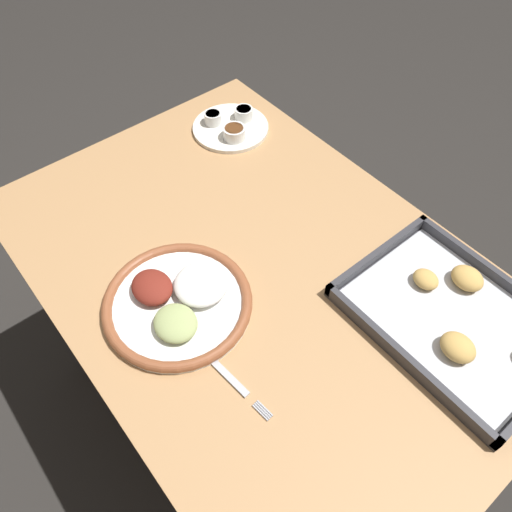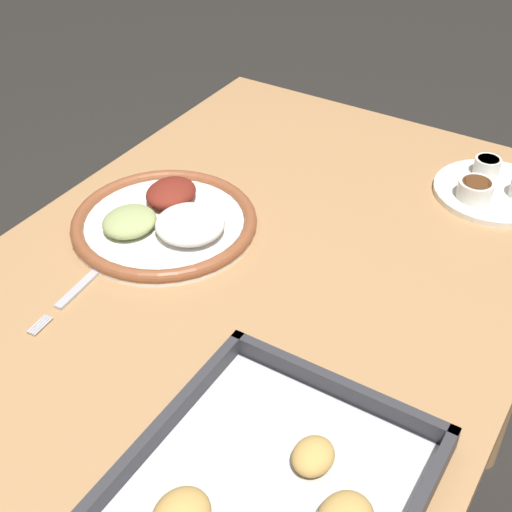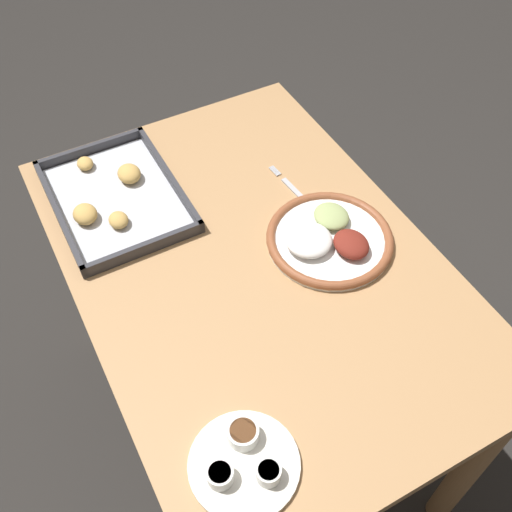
% 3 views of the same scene
% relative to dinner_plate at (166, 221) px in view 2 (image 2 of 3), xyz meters
% --- Properties ---
extents(dining_table, '(1.08, 0.73, 0.76)m').
position_rel_dinner_plate_xyz_m(dining_table, '(0.03, 0.17, -0.15)').
color(dining_table, '#AD7F51').
rests_on(dining_table, ground_plane).
extents(dinner_plate, '(0.28, 0.28, 0.05)m').
position_rel_dinner_plate_xyz_m(dinner_plate, '(0.00, 0.00, 0.00)').
color(dinner_plate, white).
rests_on(dinner_plate, dining_table).
extents(fork, '(0.19, 0.03, 0.00)m').
position_rel_dinner_plate_xyz_m(fork, '(0.16, -0.02, -0.01)').
color(fork, '#B2B2B7').
rests_on(fork, dining_table).
extents(saucer_plate, '(0.19, 0.19, 0.04)m').
position_rel_dinner_plate_xyz_m(saucer_plate, '(-0.34, 0.39, -0.00)').
color(saucer_plate, white).
rests_on(saucer_plate, dining_table).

